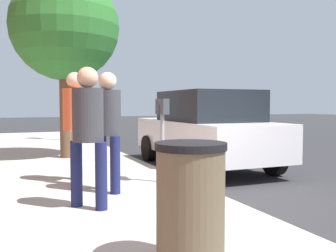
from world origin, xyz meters
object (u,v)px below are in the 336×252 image
(pedestrian_at_meter, at_px, (108,121))
(street_tree, at_px, (65,28))
(pedestrian_bystander, at_px, (88,125))
(parking_officer, at_px, (75,117))
(parked_sedan_near, at_px, (206,129))
(parking_meter, at_px, (162,122))
(trash_bin, at_px, (190,204))
(traffic_signal, at_px, (71,74))

(pedestrian_at_meter, bearing_deg, street_tree, 74.05)
(pedestrian_bystander, distance_m, parking_officer, 1.72)
(parked_sedan_near, distance_m, street_tree, 4.22)
(parking_meter, distance_m, parked_sedan_near, 2.55)
(pedestrian_bystander, height_order, parking_officer, parking_officer)
(street_tree, height_order, trash_bin, street_tree)
(parking_meter, distance_m, street_tree, 4.39)
(traffic_signal, bearing_deg, trash_bin, 176.17)
(parked_sedan_near, relative_size, street_tree, 0.98)
(traffic_signal, relative_size, trash_bin, 3.56)
(pedestrian_at_meter, height_order, pedestrian_bystander, pedestrian_at_meter)
(parking_officer, bearing_deg, parking_meter, -10.22)
(trash_bin, bearing_deg, traffic_signal, -3.83)
(street_tree, bearing_deg, trash_bin, -179.52)
(street_tree, xyz_separation_m, trash_bin, (-6.79, -0.06, -2.68))
(pedestrian_bystander, xyz_separation_m, parked_sedan_near, (2.90, -3.27, -0.31))
(pedestrian_at_meter, height_order, parked_sedan_near, pedestrian_at_meter)
(street_tree, bearing_deg, parked_sedan_near, -123.09)
(pedestrian_at_meter, height_order, trash_bin, pedestrian_at_meter)
(pedestrian_bystander, height_order, street_tree, street_tree)
(traffic_signal, bearing_deg, parking_meter, -178.17)
(pedestrian_at_meter, bearing_deg, trash_bin, -107.11)
(pedestrian_at_meter, relative_size, traffic_signal, 0.50)
(parking_officer, height_order, trash_bin, parking_officer)
(pedestrian_at_meter, bearing_deg, parked_sedan_near, 19.81)
(pedestrian_at_meter, height_order, street_tree, street_tree)
(parked_sedan_near, height_order, trash_bin, parked_sedan_near)
(trash_bin, bearing_deg, parking_officer, 5.04)
(pedestrian_at_meter, distance_m, trash_bin, 2.87)
(parking_meter, bearing_deg, parking_officer, 66.36)
(pedestrian_bystander, xyz_separation_m, parking_officer, (1.71, -0.11, 0.06))
(street_tree, bearing_deg, pedestrian_at_meter, -179.04)
(street_tree, bearing_deg, pedestrian_bystander, 175.40)
(pedestrian_bystander, distance_m, street_tree, 5.25)
(parking_officer, bearing_deg, street_tree, 98.36)
(parking_officer, distance_m, street_tree, 3.71)
(street_tree, bearing_deg, parking_meter, -163.59)
(parking_officer, distance_m, trash_bin, 3.79)
(parking_meter, relative_size, parked_sedan_near, 0.32)
(parking_officer, height_order, traffic_signal, traffic_signal)
(parking_meter, relative_size, pedestrian_bystander, 0.79)
(parking_officer, bearing_deg, traffic_signal, 95.29)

